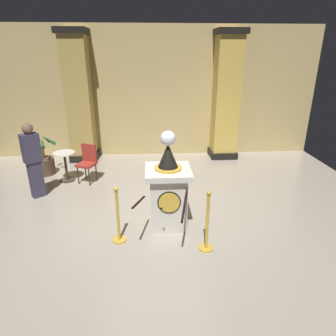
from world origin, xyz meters
name	(u,v)px	position (x,y,z in m)	size (l,w,h in m)	color
ground_plane	(158,222)	(0.00, 0.00, 0.00)	(10.06, 10.06, 0.00)	#9E9384
back_wall	(153,93)	(0.00, 4.28, 1.93)	(10.06, 0.16, 3.86)	tan
pedestal_clock	(168,191)	(0.18, -0.09, 0.71)	(0.82, 0.82, 1.83)	beige
stanchion_near	(118,223)	(-0.70, -0.57, 0.36)	(0.24, 0.24, 1.03)	gold
stanchion_far	(207,229)	(0.77, -0.89, 0.38)	(0.24, 0.24, 1.07)	gold
velvet_rope	(161,204)	(0.04, -0.73, 0.79)	(0.93, 0.91, 0.22)	black
column_left	(79,99)	(-2.15, 3.85, 1.84)	(0.83, 0.83, 3.71)	black
column_right	(226,97)	(2.15, 3.85, 1.84)	(0.85, 0.85, 3.71)	black
potted_palm_left	(44,162)	(-2.98, 2.65, 0.35)	(0.76, 0.72, 1.11)	#4C3828
bystander_guest	(33,159)	(-2.70, 1.28, 0.90)	(0.42, 0.40, 1.69)	#383347
cafe_table	(65,163)	(-2.28, 2.16, 0.48)	(0.54, 0.54, 0.75)	#332D28
cafe_chair_red	(88,160)	(-1.70, 2.08, 0.57)	(0.52, 0.52, 0.96)	black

